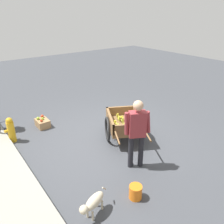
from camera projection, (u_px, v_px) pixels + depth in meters
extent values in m
plane|color=#3D3F44|center=(104.00, 137.00, 5.94)|extent=(24.00, 24.00, 0.00)
cube|color=brown|center=(124.00, 125.00, 5.72)|extent=(1.35, 1.22, 0.10)
cube|color=brown|center=(121.00, 111.00, 6.12)|extent=(0.43, 0.73, 0.24)
cube|color=brown|center=(129.00, 129.00, 5.18)|extent=(0.43, 0.73, 0.24)
cube|color=brown|center=(110.00, 120.00, 5.60)|extent=(1.00, 0.57, 0.24)
cube|color=brown|center=(139.00, 118.00, 5.70)|extent=(1.00, 0.57, 0.24)
torus|color=black|center=(107.00, 129.00, 5.69)|extent=(0.59, 0.35, 0.64)
torus|color=black|center=(141.00, 126.00, 5.82)|extent=(0.59, 0.35, 0.64)
cylinder|color=gray|center=(124.00, 128.00, 5.75)|extent=(0.45, 0.79, 0.04)
cylinder|color=brown|center=(117.00, 138.00, 4.87)|extent=(0.50, 0.29, 0.04)
cylinder|color=brown|center=(147.00, 135.00, 4.97)|extent=(0.50, 0.29, 0.04)
cylinder|color=gray|center=(121.00, 124.00, 6.24)|extent=(0.04, 0.04, 0.35)
ellipsoid|color=gold|center=(122.00, 121.00, 5.58)|extent=(0.17, 0.12, 0.14)
ellipsoid|color=gold|center=(122.00, 120.00, 5.59)|extent=(0.18, 0.14, 0.10)
ellipsoid|color=gold|center=(122.00, 120.00, 5.59)|extent=(0.17, 0.15, 0.05)
ellipsoid|color=gold|center=(122.00, 119.00, 5.60)|extent=(0.18, 0.14, 0.09)
ellipsoid|color=gold|center=(121.00, 118.00, 5.60)|extent=(0.14, 0.16, 0.14)
ellipsoid|color=gold|center=(115.00, 123.00, 5.39)|extent=(0.16, 0.15, 0.13)
ellipsoid|color=gold|center=(115.00, 122.00, 5.40)|extent=(0.19, 0.08, 0.08)
ellipsoid|color=gold|center=(115.00, 122.00, 5.41)|extent=(0.16, 0.17, 0.07)
ellipsoid|color=gold|center=(114.00, 121.00, 5.42)|extent=(0.18, 0.11, 0.15)
ellipsoid|color=gold|center=(126.00, 129.00, 5.27)|extent=(0.17, 0.10, 0.15)
ellipsoid|color=gold|center=(126.00, 128.00, 5.28)|extent=(0.18, 0.13, 0.09)
ellipsoid|color=gold|center=(125.00, 127.00, 5.29)|extent=(0.19, 0.08, 0.09)
ellipsoid|color=gold|center=(125.00, 127.00, 5.30)|extent=(0.15, 0.15, 0.15)
ellipsoid|color=gold|center=(119.00, 126.00, 5.27)|extent=(0.18, 0.08, 0.14)
ellipsoid|color=gold|center=(119.00, 126.00, 5.28)|extent=(0.18, 0.13, 0.05)
ellipsoid|color=gold|center=(118.00, 125.00, 5.29)|extent=(0.17, 0.14, 0.13)
ellipsoid|color=gold|center=(124.00, 126.00, 5.46)|extent=(0.16, 0.15, 0.14)
ellipsoid|color=gold|center=(124.00, 125.00, 5.47)|extent=(0.16, 0.16, 0.05)
ellipsoid|color=gold|center=(123.00, 124.00, 5.49)|extent=(0.15, 0.15, 0.15)
ellipsoid|color=gold|center=(118.00, 116.00, 5.72)|extent=(0.17, 0.11, 0.14)
ellipsoid|color=gold|center=(118.00, 115.00, 5.73)|extent=(0.19, 0.09, 0.05)
ellipsoid|color=gold|center=(118.00, 115.00, 5.75)|extent=(0.16, 0.15, 0.14)
ellipsoid|color=gold|center=(118.00, 118.00, 5.90)|extent=(0.17, 0.13, 0.14)
ellipsoid|color=gold|center=(118.00, 117.00, 5.91)|extent=(0.16, 0.16, 0.05)
ellipsoid|color=gold|center=(118.00, 116.00, 5.93)|extent=(0.17, 0.13, 0.14)
ellipsoid|color=gold|center=(123.00, 119.00, 5.83)|extent=(0.18, 0.08, 0.14)
ellipsoid|color=gold|center=(122.00, 118.00, 5.83)|extent=(0.19, 0.12, 0.10)
ellipsoid|color=gold|center=(122.00, 118.00, 5.84)|extent=(0.18, 0.12, 0.05)
ellipsoid|color=gold|center=(122.00, 117.00, 5.84)|extent=(0.19, 0.09, 0.10)
ellipsoid|color=gold|center=(121.00, 117.00, 5.84)|extent=(0.18, 0.08, 0.13)
ellipsoid|color=gold|center=(129.00, 126.00, 5.31)|extent=(0.18, 0.10, 0.13)
ellipsoid|color=gold|center=(129.00, 126.00, 5.32)|extent=(0.16, 0.16, 0.08)
ellipsoid|color=gold|center=(128.00, 125.00, 5.32)|extent=(0.19, 0.09, 0.08)
ellipsoid|color=gold|center=(128.00, 124.00, 5.33)|extent=(0.18, 0.11, 0.12)
ellipsoid|color=gold|center=(118.00, 118.00, 5.80)|extent=(0.17, 0.09, 0.15)
ellipsoid|color=gold|center=(118.00, 117.00, 5.82)|extent=(0.19, 0.08, 0.05)
ellipsoid|color=gold|center=(118.00, 116.00, 5.84)|extent=(0.16, 0.14, 0.15)
ellipsoid|color=gold|center=(138.00, 125.00, 5.29)|extent=(0.17, 0.14, 0.13)
ellipsoid|color=gold|center=(137.00, 125.00, 5.31)|extent=(0.19, 0.09, 0.05)
ellipsoid|color=gold|center=(137.00, 124.00, 5.32)|extent=(0.16, 0.14, 0.15)
cylinder|color=black|center=(131.00, 152.00, 4.68)|extent=(0.11, 0.11, 0.75)
cylinder|color=black|center=(141.00, 151.00, 4.71)|extent=(0.11, 0.11, 0.75)
cube|color=maroon|center=(137.00, 124.00, 4.43)|extent=(0.34, 0.39, 0.53)
sphere|color=tan|center=(138.00, 106.00, 4.26)|extent=(0.20, 0.20, 0.20)
cylinder|color=maroon|center=(126.00, 124.00, 4.39)|extent=(0.08, 0.10, 0.48)
cylinder|color=maroon|center=(148.00, 122.00, 4.45)|extent=(0.08, 0.15, 0.49)
ellipsoid|color=beige|center=(95.00, 201.00, 3.61)|extent=(0.32, 0.48, 0.18)
sphere|color=beige|center=(84.00, 210.00, 3.38)|extent=(0.14, 0.14, 0.14)
cylinder|color=beige|center=(104.00, 188.00, 3.81)|extent=(0.06, 0.11, 0.12)
cylinder|color=beige|center=(93.00, 216.00, 3.56)|extent=(0.04, 0.04, 0.18)
cylinder|color=beige|center=(87.00, 213.00, 3.61)|extent=(0.04, 0.04, 0.18)
cylinder|color=beige|center=(102.00, 205.00, 3.76)|extent=(0.04, 0.04, 0.18)
cylinder|color=beige|center=(97.00, 202.00, 3.81)|extent=(0.04, 0.04, 0.18)
cylinder|color=gold|center=(11.00, 132.00, 5.65)|extent=(0.18, 0.18, 0.55)
sphere|color=gold|center=(9.00, 121.00, 5.52)|extent=(0.16, 0.16, 0.16)
cylinder|color=gold|center=(10.00, 128.00, 5.71)|extent=(0.10, 0.07, 0.07)
cylinder|color=gold|center=(6.00, 131.00, 5.57)|extent=(0.07, 0.10, 0.07)
cylinder|color=orange|center=(135.00, 192.00, 3.98)|extent=(0.23, 0.23, 0.26)
cube|color=#99754C|center=(43.00, 123.00, 6.44)|extent=(0.44, 0.32, 0.22)
sphere|color=#B23319|center=(41.00, 121.00, 6.26)|extent=(0.07, 0.07, 0.07)
sphere|color=#99BF33|center=(38.00, 118.00, 6.39)|extent=(0.08, 0.08, 0.08)
sphere|color=#B23319|center=(42.00, 116.00, 6.51)|extent=(0.09, 0.09, 0.09)
sphere|color=#99BF33|center=(42.00, 119.00, 6.38)|extent=(0.07, 0.07, 0.07)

